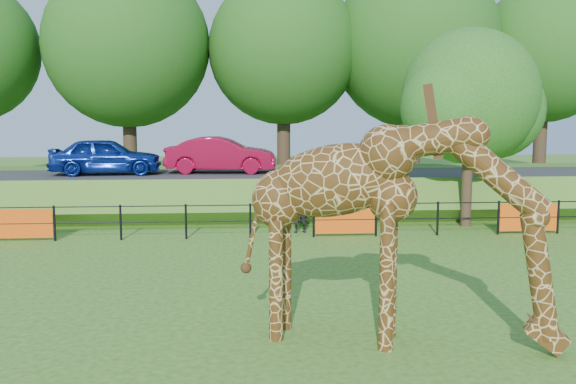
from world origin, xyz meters
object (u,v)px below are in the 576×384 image
object	(u,v)px
car_red	(221,155)
tree_east	(472,102)
car_blue	(106,156)
visitor	(300,209)
giraffe	(399,232)

from	to	relation	value
car_red	tree_east	distance (m)	10.30
car_blue	visitor	xyz separation A→B (m)	(7.32, -5.61, -1.37)
car_blue	visitor	size ratio (longest dim) A/B	2.74
car_blue	tree_east	distance (m)	14.28
car_blue	visitor	world-z (taller)	car_blue
car_red	visitor	size ratio (longest dim) A/B	2.83
giraffe	car_blue	bearing A→B (deg)	134.65
visitor	giraffe	bearing A→B (deg)	78.71
giraffe	car_blue	distance (m)	17.74
giraffe	car_red	xyz separation A→B (m)	(-3.46, 16.14, 0.21)
giraffe	car_blue	xyz separation A→B (m)	(-8.07, 15.80, 0.21)
tree_east	giraffe	bearing A→B (deg)	-115.36
visitor	tree_east	xyz separation A→B (m)	(5.97, 0.84, 3.48)
visitor	tree_east	size ratio (longest dim) A/B	0.24
visitor	tree_east	bearing A→B (deg)	172.57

